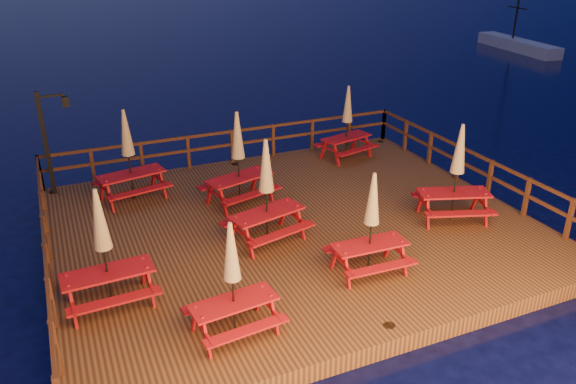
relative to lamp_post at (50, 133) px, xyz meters
name	(u,v)px	position (x,y,z in m)	size (l,w,h in m)	color
ground	(292,237)	(5.39, -4.55, -2.20)	(500.00, 500.00, 0.00)	black
deck	(292,230)	(5.39, -4.55, -2.00)	(12.00, 10.00, 0.40)	#3F2214
deck_piles	(292,247)	(5.39, -4.55, -2.50)	(11.44, 9.44, 1.40)	#3C2413
railing	(266,173)	(5.39, -2.77, -1.03)	(11.80, 9.75, 1.10)	#3C2413
lamp_post	(50,133)	(0.00, 0.00, 0.00)	(0.85, 0.18, 3.00)	black
sailboat	(517,45)	(30.76, 13.72, -1.82)	(2.24, 7.66, 11.22)	silver
picnic_table_0	(347,121)	(9.03, -0.86, -0.52)	(2.00, 1.78, 2.46)	maroon
picnic_table_1	(232,278)	(2.62, -8.15, -0.59)	(1.75, 1.49, 2.32)	maroon
picnic_table_2	(128,154)	(1.89, -1.35, -0.43)	(2.09, 1.84, 2.62)	maroon
picnic_table_3	(266,190)	(4.48, -5.12, -0.43)	(2.14, 1.90, 2.62)	maroon
picnic_table_4	(371,222)	(6.01, -7.33, -0.56)	(1.71, 1.43, 2.37)	maroon
picnic_table_5	(457,172)	(9.35, -5.99, -0.44)	(2.22, 2.02, 2.61)	maroon
picnic_table_6	(103,247)	(0.62, -6.30, -0.47)	(1.85, 1.54, 2.55)	maroon
picnic_table_7	(238,157)	(4.58, -2.80, -0.43)	(2.18, 1.95, 2.63)	maroon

